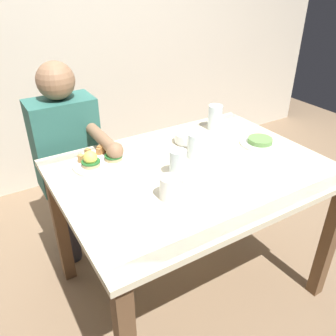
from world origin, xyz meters
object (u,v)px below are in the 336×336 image
eggs_benedict_plate (102,160)px  side_plate (260,142)px  water_glass_extra (196,147)px  fruit_bowl (186,138)px  fork (251,167)px  dining_table (193,187)px  water_glass_far (215,118)px  water_glass_near (178,165)px  coffee_mug (170,187)px  diner_person (69,154)px

eggs_benedict_plate → side_plate: bearing=-16.4°
water_glass_extra → side_plate: (0.36, -0.06, -0.04)m
fruit_bowl → water_glass_extra: water_glass_extra is taller
eggs_benedict_plate → fork: bearing=-33.7°
dining_table → eggs_benedict_plate: eggs_benedict_plate is taller
water_glass_far → side_plate: 0.29m
fruit_bowl → water_glass_near: water_glass_near is taller
water_glass_near → coffee_mug: bearing=-132.6°
eggs_benedict_plate → coffee_mug: (0.13, -0.39, 0.03)m
dining_table → coffee_mug: coffee_mug is taller
eggs_benedict_plate → water_glass_far: bearing=4.4°
water_glass_far → side_plate: water_glass_far is taller
fruit_bowl → coffee_mug: coffee_mug is taller
fruit_bowl → fork: fruit_bowl is taller
eggs_benedict_plate → water_glass_far: (0.69, 0.05, 0.04)m
eggs_benedict_plate → dining_table: bearing=-35.8°
fork → water_glass_extra: size_ratio=1.14×
coffee_mug → fruit_bowl: bearing=48.8°
fruit_bowl → coffee_mug: (-0.33, -0.38, 0.02)m
coffee_mug → fork: (0.44, 0.02, -0.05)m
diner_person → coffee_mug: bearing=-76.3°
side_plate → diner_person: (-0.82, 0.58, -0.10)m
water_glass_near → side_plate: bearing=4.3°
eggs_benedict_plate → water_glass_near: (0.24, -0.27, 0.03)m
fruit_bowl → coffee_mug: bearing=-131.2°
fruit_bowl → diner_person: size_ratio=0.11×
fruit_bowl → water_glass_near: (-0.21, -0.25, 0.02)m
eggs_benedict_plate → coffee_mug: size_ratio=2.42×
fruit_bowl → water_glass_extra: 0.16m
fruit_bowl → eggs_benedict_plate: bearing=178.2°
water_glass_extra → eggs_benedict_plate: bearing=158.1°
fruit_bowl → diner_person: 0.64m
fruit_bowl → dining_table: bearing=-116.5°
fork → side_plate: 0.25m
water_glass_near → dining_table: bearing=11.2°
fruit_bowl → side_plate: fruit_bowl is taller
water_glass_near → side_plate: size_ratio=0.61×
eggs_benedict_plate → water_glass_extra: water_glass_extra is taller
coffee_mug → fork: 0.44m
dining_table → coffee_mug: 0.30m
eggs_benedict_plate → fruit_bowl: 0.46m
dining_table → eggs_benedict_plate: size_ratio=4.44×
fruit_bowl → fork: size_ratio=0.86×
fork → side_plate: bearing=36.8°
eggs_benedict_plate → water_glass_near: water_glass_near is taller
fork → water_glass_extra: water_glass_extra is taller
water_glass_extra → coffee_mug: bearing=-141.0°
fruit_bowl → coffee_mug: size_ratio=1.08×
fork → diner_person: 0.96m
fork → water_glass_near: 0.35m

